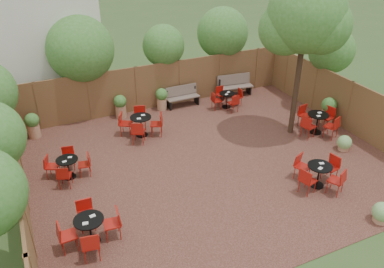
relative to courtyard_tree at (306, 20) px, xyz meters
name	(u,v)px	position (x,y,z in m)	size (l,w,h in m)	color
ground	(211,163)	(-3.82, -0.60, -4.39)	(80.00, 80.00, 0.00)	#354F23
courtyard_paving	(211,162)	(-3.82, -0.60, -4.38)	(12.00, 10.00, 0.02)	#341915
fence_back	(159,86)	(-3.82, 4.40, -3.39)	(12.00, 0.08, 2.00)	brown
fence_left	(21,182)	(-9.82, -0.60, -3.39)	(0.08, 10.00, 2.00)	brown
fence_right	(348,106)	(2.18, -0.60, -3.39)	(0.08, 10.00, 2.00)	brown
neighbour_building	(29,11)	(-8.32, 7.40, -0.39)	(5.00, 4.00, 8.00)	beige
overhang_foliage	(127,65)	(-5.59, 2.87, -1.72)	(15.25, 10.53, 2.68)	#336922
courtyard_tree	(306,20)	(0.00, 0.00, 0.00)	(2.83, 2.73, 5.91)	black
park_bench_left	(182,96)	(-2.88, 4.02, -3.91)	(1.48, 0.49, 0.91)	brown
park_bench_right	(235,85)	(-0.21, 4.03, -3.86)	(1.67, 0.72, 1.00)	brown
bistro_tables	(204,147)	(-3.89, -0.22, -3.94)	(10.92, 7.73, 0.92)	black
planters	(177,109)	(-3.67, 2.71, -3.82)	(11.57, 4.62, 1.10)	#A67453
low_shrubs	(382,184)	(0.19, -4.30, -4.08)	(2.35, 3.91, 0.66)	#A67453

